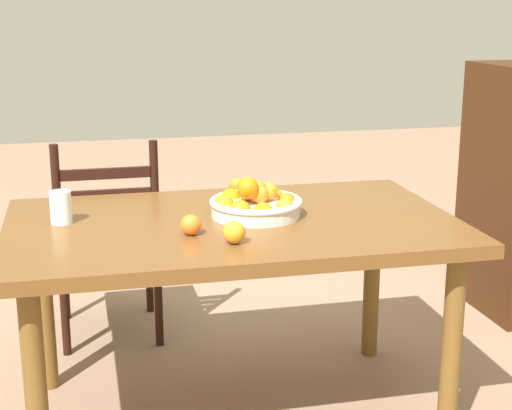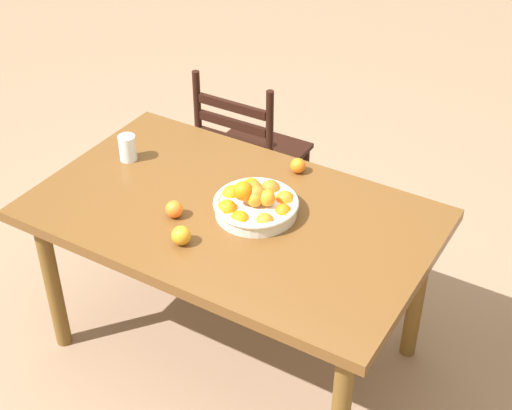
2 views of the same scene
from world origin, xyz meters
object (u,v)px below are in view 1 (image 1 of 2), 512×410
drinking_glass (61,207)px  dining_table (233,243)px  orange_loose_1 (234,232)px  fruit_bowl (255,204)px  chair_near_window (108,243)px  orange_loose_2 (237,185)px  orange_loose_0 (191,225)px

drinking_glass → dining_table: bearing=-8.9°
orange_loose_1 → drinking_glass: 0.64m
orange_loose_1 → drinking_glass: (-0.53, 0.36, 0.02)m
dining_table → fruit_bowl: size_ratio=4.70×
chair_near_window → orange_loose_2: size_ratio=14.41×
chair_near_window → dining_table: bearing=116.4°
orange_loose_0 → drinking_glass: 0.47m
dining_table → orange_loose_1: (-0.05, -0.26, 0.12)m
fruit_bowl → orange_loose_1: bearing=-114.5°
orange_loose_0 → orange_loose_2: bearing=63.5°
orange_loose_1 → orange_loose_2: (0.14, 0.64, -0.00)m
fruit_bowl → orange_loose_0: fruit_bowl is taller
chair_near_window → orange_loose_0: 1.03m
orange_loose_2 → drinking_glass: (-0.67, -0.28, 0.02)m
chair_near_window → drinking_glass: 0.82m
orange_loose_1 → orange_loose_2: size_ratio=1.13×
chair_near_window → orange_loose_1: bearing=108.1°
drinking_glass → fruit_bowl: bearing=-4.9°
dining_table → orange_loose_2: orange_loose_2 is taller
orange_loose_1 → orange_loose_2: 0.65m
chair_near_window → drinking_glass: bearing=76.0°
orange_loose_2 → drinking_glass: 0.73m
orange_loose_0 → chair_near_window: bearing=104.4°
chair_near_window → orange_loose_1: 1.18m
chair_near_window → fruit_bowl: (0.50, -0.77, 0.35)m
dining_table → orange_loose_1: bearing=-100.0°
orange_loose_2 → drinking_glass: size_ratio=0.57×
fruit_bowl → orange_loose_2: 0.34m
orange_loose_0 → orange_loose_1: bearing=-45.4°
chair_near_window → drinking_glass: (-0.17, -0.71, 0.36)m
orange_loose_1 → drinking_glass: size_ratio=0.64×
dining_table → orange_loose_0: 0.25m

